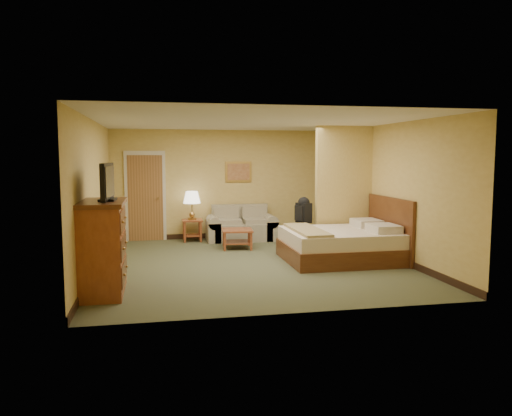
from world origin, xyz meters
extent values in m
plane|color=#4B5034|center=(0.00, 0.00, 0.00)|extent=(6.00, 6.00, 0.00)
plane|color=white|center=(0.00, 0.00, 2.60)|extent=(6.00, 6.00, 0.00)
cube|color=tan|center=(0.00, 3.00, 1.30)|extent=(5.50, 0.02, 2.60)
cube|color=tan|center=(-2.75, 0.00, 1.30)|extent=(0.02, 6.00, 2.60)
cube|color=tan|center=(2.75, 0.00, 1.30)|extent=(0.02, 6.00, 2.60)
cube|color=tan|center=(2.15, 0.93, 1.30)|extent=(1.20, 0.15, 2.60)
cube|color=beige|center=(-1.95, 2.97, 1.05)|extent=(0.94, 0.06, 2.10)
cube|color=brown|center=(-1.95, 2.96, 1.00)|extent=(0.80, 0.04, 2.00)
cylinder|color=#A0783B|center=(-1.65, 2.90, 1.00)|extent=(0.04, 0.12, 0.04)
cube|color=black|center=(0.00, 2.99, 0.06)|extent=(5.50, 0.02, 0.12)
cube|color=gray|center=(0.26, 2.52, 0.20)|extent=(1.35, 0.72, 0.40)
cube|color=gray|center=(0.26, 2.84, 0.62)|extent=(1.35, 0.17, 0.42)
cube|color=gray|center=(-0.42, 2.52, 0.23)|extent=(0.29, 0.72, 0.45)
cube|color=gray|center=(0.93, 2.52, 0.23)|extent=(0.29, 0.72, 0.45)
cube|color=brown|center=(-0.89, 2.65, 0.49)|extent=(0.46, 0.46, 0.04)
cube|color=brown|center=(-0.89, 2.65, 0.14)|extent=(0.39, 0.39, 0.03)
cube|color=brown|center=(-1.08, 2.47, 0.23)|extent=(0.05, 0.05, 0.47)
cube|color=brown|center=(-0.71, 2.47, 0.23)|extent=(0.05, 0.05, 0.47)
cube|color=brown|center=(-1.08, 2.83, 0.23)|extent=(0.05, 0.05, 0.47)
cube|color=brown|center=(-0.71, 2.83, 0.23)|extent=(0.05, 0.05, 0.47)
cylinder|color=#A0783B|center=(-0.89, 2.65, 0.53)|extent=(0.20, 0.20, 0.04)
cylinder|color=#A0783B|center=(-0.89, 2.65, 0.78)|extent=(0.03, 0.03, 0.33)
cone|color=white|center=(-0.89, 2.65, 1.03)|extent=(0.40, 0.40, 0.28)
cube|color=brown|center=(-0.01, 1.53, 0.40)|extent=(0.71, 0.71, 0.04)
cube|color=brown|center=(-0.01, 1.53, 0.14)|extent=(0.60, 0.60, 0.03)
cube|color=brown|center=(-0.29, 1.25, 0.19)|extent=(0.05, 0.05, 0.39)
cube|color=brown|center=(0.27, 1.81, 0.19)|extent=(0.05, 0.05, 0.39)
cube|color=#B78E3F|center=(0.26, 2.98, 1.60)|extent=(0.64, 0.03, 0.50)
cube|color=#9E5430|center=(0.26, 2.96, 1.60)|extent=(0.53, 0.02, 0.39)
cube|color=brown|center=(-2.48, -1.56, 0.64)|extent=(0.59, 1.18, 1.28)
cube|color=#4C2511|center=(-2.48, -1.56, 1.32)|extent=(0.66, 1.26, 0.06)
cube|color=black|center=(-2.38, -1.56, 1.36)|extent=(0.24, 0.39, 0.03)
cube|color=black|center=(-2.38, -1.56, 1.62)|extent=(0.12, 0.88, 0.53)
cube|color=#4C2511|center=(1.75, -0.10, 0.16)|extent=(2.17, 1.74, 0.33)
cube|color=beige|center=(1.75, -0.10, 0.46)|extent=(2.11, 1.67, 0.26)
cube|color=#4C2511|center=(2.71, -0.10, 0.60)|extent=(0.06, 1.85, 1.19)
cube|color=beige|center=(2.40, -0.48, 0.65)|extent=(0.49, 0.60, 0.15)
cube|color=beige|center=(2.40, 0.28, 0.65)|extent=(0.49, 0.60, 0.15)
cube|color=#998653|center=(1.04, -0.10, 0.61)|extent=(0.49, 1.63, 0.05)
cube|color=black|center=(1.33, 1.05, 0.80)|extent=(0.31, 0.37, 0.42)
sphere|color=black|center=(1.33, 1.05, 1.00)|extent=(0.25, 0.25, 0.25)
camera|label=1|loc=(-1.68, -8.93, 1.99)|focal=35.00mm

